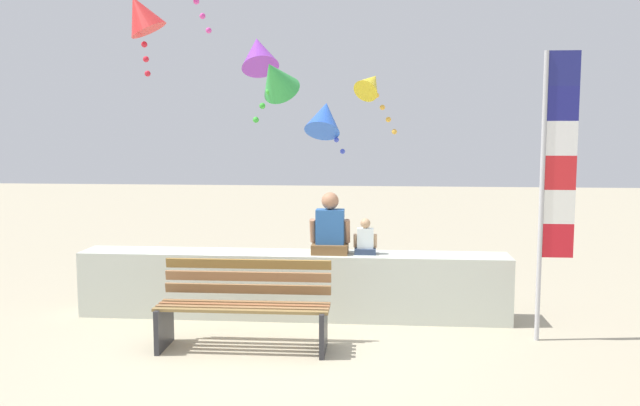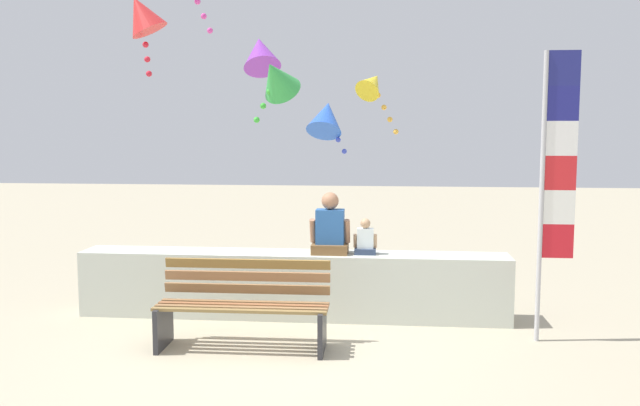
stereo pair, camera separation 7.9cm
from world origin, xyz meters
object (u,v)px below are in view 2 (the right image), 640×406
Objects in this scene: person_child at (365,240)px; kite_yellow at (373,84)px; kite_purple at (261,53)px; kite_green at (276,78)px; person_adult at (330,230)px; kite_red at (142,15)px; flag_banner at (553,174)px; kite_blue at (326,117)px; park_bench at (243,307)px.

person_child is 3.10m from kite_yellow.
kite_purple reaches higher than kite_green.
kite_green reaches higher than person_adult.
kite_green is at bearing 4.90° from kite_red.
kite_red reaches higher than kite_yellow.
person_child is 0.46× the size of kite_green.
kite_yellow is at bearing 52.39° from kite_green.
flag_banner is 4.44m from kite_blue.
kite_green is (-3.15, 1.50, 1.11)m from flag_banner.
kite_purple reaches higher than flag_banner.
park_bench is at bearing -97.28° from kite_blue.
flag_banner is at bearing -57.78° from kite_yellow.
person_adult is 2.58m from flag_banner.
flag_banner is at bearing -15.92° from person_adult.
kite_yellow is 1.13× the size of kite_green.
park_bench is at bearing -48.02° from kite_red.
kite_yellow reaches higher than kite_blue.
park_bench is at bearing -82.08° from kite_purple.
person_adult is 0.73× the size of kite_purple.
flag_banner is at bearing -19.09° from person_child.
kite_red reaches higher than person_adult.
kite_purple is at bearing 133.53° from flag_banner.
kite_blue is at bearing 150.93° from kite_yellow.
kite_green is (-1.21, -1.57, -0.01)m from kite_yellow.
kite_purple is (-3.81, 4.01, 1.71)m from flag_banner.
person_child is at bearing -34.76° from kite_green.
kite_yellow reaches higher than person_child.
kite_blue reaches higher than park_bench.
kite_blue is at bearing 44.38° from kite_red.
person_child is 3.25m from kite_blue.
person_child is at bearing -13.20° from kite_red.
kite_red is at bearing -149.46° from kite_yellow.
kite_yellow reaches higher than park_bench.
flag_banner is 3.66m from kite_green.
park_bench is 3.50m from flag_banner.
kite_green is (-1.19, 0.82, 1.96)m from person_child.
kite_purple is 1.08× the size of kite_green.
park_bench is 1.71× the size of kite_yellow.
flag_banner reaches higher than park_bench.
kite_purple reaches higher than person_child.
kite_green is at bearing -75.22° from kite_purple.
kite_green is at bearing -127.61° from kite_yellow.
person_child is 0.41× the size of kite_yellow.
person_child reaches higher than park_bench.
kite_yellow is 1.98m from kite_green.
park_bench is at bearing -171.16° from flag_banner.
kite_green is (-0.77, 0.82, 1.84)m from person_adult.
person_adult is 0.24× the size of flag_banner.
kite_yellow is (0.03, 2.39, 1.97)m from person_child.
park_bench is 1.87× the size of kite_blue.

